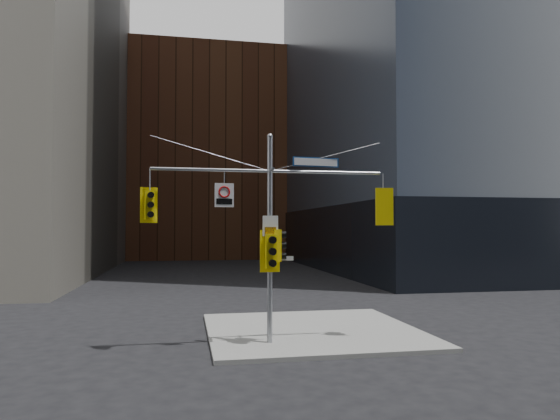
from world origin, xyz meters
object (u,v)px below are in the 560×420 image
object	(u,v)px
signal_assembly	(270,217)
traffic_light_pole_front	(271,251)
traffic_light_pole_side	(279,245)
street_sign_blade	(316,162)
regulatory_sign_arm	(224,194)
traffic_light_east_arm	(383,207)
traffic_light_west_arm	(150,205)

from	to	relation	value
signal_assembly	traffic_light_pole_front	bearing A→B (deg)	-90.08
traffic_light_pole_side	street_sign_blade	distance (m)	3.19
traffic_light_pole_front	regulatory_sign_arm	size ratio (longest dim) A/B	1.78
traffic_light_east_arm	signal_assembly	bearing A→B (deg)	9.01
signal_assembly	traffic_light_pole_front	xyz separation A→B (m)	(-0.00, -0.27, -1.16)
traffic_light_east_arm	traffic_light_pole_side	distance (m)	4.04
traffic_light_pole_front	regulatory_sign_arm	distance (m)	2.49
traffic_light_east_arm	street_sign_blade	world-z (taller)	street_sign_blade
signal_assembly	regulatory_sign_arm	distance (m)	1.74
traffic_light_east_arm	regulatory_sign_arm	xyz separation A→B (m)	(-5.69, -0.02, 0.38)
signal_assembly	traffic_light_pole_side	xyz separation A→B (m)	(0.33, 0.00, -0.97)
street_sign_blade	traffic_light_west_arm	bearing A→B (deg)	174.17
signal_assembly	traffic_light_east_arm	world-z (taller)	signal_assembly
traffic_light_east_arm	traffic_light_pole_front	bearing A→B (deg)	12.70
traffic_light_pole_side	street_sign_blade	size ratio (longest dim) A/B	0.64
signal_assembly	traffic_light_east_arm	bearing A→B (deg)	0.01
signal_assembly	traffic_light_west_arm	world-z (taller)	signal_assembly
street_sign_blade	regulatory_sign_arm	world-z (taller)	street_sign_blade
traffic_light_pole_side	traffic_light_east_arm	bearing A→B (deg)	-81.67
traffic_light_west_arm	regulatory_sign_arm	xyz separation A→B (m)	(2.44, -0.03, 0.38)
traffic_light_west_arm	traffic_light_pole_side	bearing A→B (deg)	-14.29
traffic_light_east_arm	traffic_light_pole_front	xyz separation A→B (m)	(-4.13, -0.27, -1.54)
traffic_light_west_arm	traffic_light_pole_side	world-z (taller)	traffic_light_west_arm
traffic_light_west_arm	street_sign_blade	xyz separation A→B (m)	(5.64, -0.01, 1.55)
signal_assembly	traffic_light_pole_side	size ratio (longest dim) A/B	7.35
traffic_light_pole_front	signal_assembly	bearing A→B (deg)	86.89
traffic_light_west_arm	traffic_light_east_arm	bearing A→B (deg)	-14.21
traffic_light_pole_front	street_sign_blade	world-z (taller)	street_sign_blade
traffic_light_west_arm	regulatory_sign_arm	bearing A→B (deg)	-14.89
signal_assembly	regulatory_sign_arm	bearing A→B (deg)	-179.26
traffic_light_west_arm	regulatory_sign_arm	world-z (taller)	regulatory_sign_arm
signal_assembly	regulatory_sign_arm	size ratio (longest dim) A/B	9.89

